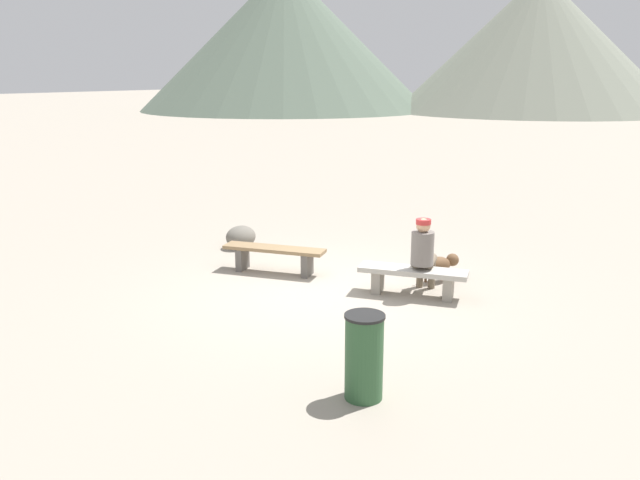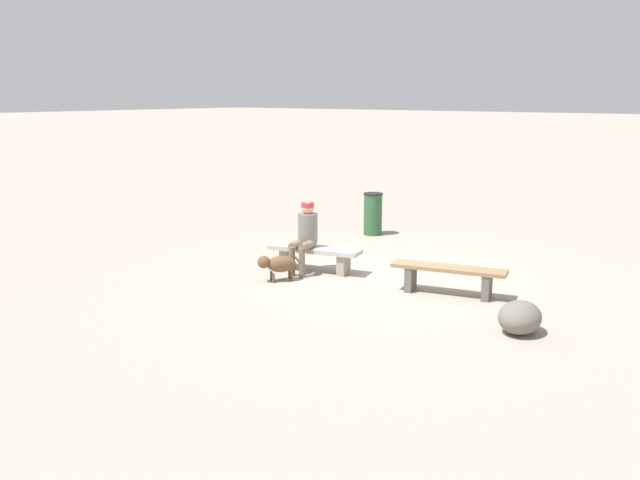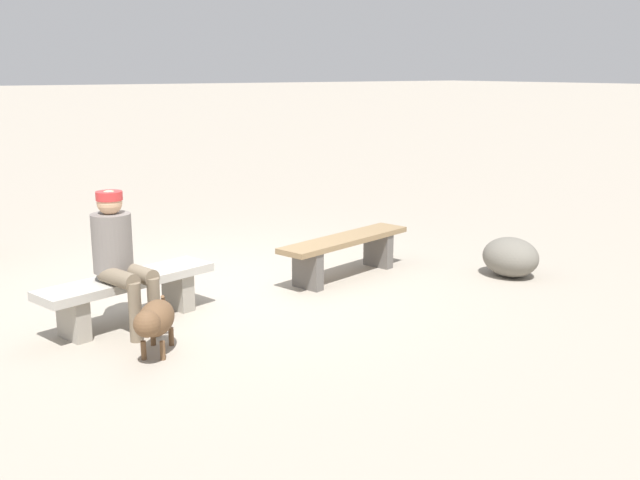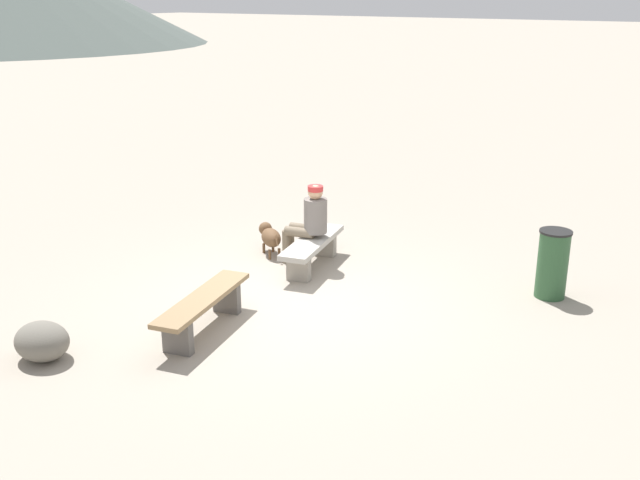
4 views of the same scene
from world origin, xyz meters
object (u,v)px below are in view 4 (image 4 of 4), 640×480
object	(u,v)px
bench_left	(203,307)
boulder	(42,341)
seated_person	(310,219)
bench_right	(312,247)
trash_bin	(553,264)
dog	(270,236)

from	to	relation	value
bench_left	boulder	xyz separation A→B (m)	(-1.55, 1.02, -0.11)
seated_person	boulder	xyz separation A→B (m)	(-4.20, 0.75, -0.50)
bench_right	seated_person	distance (m)	0.43
trash_bin	boulder	distance (m)	6.51
dog	trash_bin	bearing A→B (deg)	-134.12
trash_bin	bench_left	bearing A→B (deg)	137.40
bench_left	seated_person	world-z (taller)	seated_person
trash_bin	bench_right	bearing A→B (deg)	105.17
bench_left	bench_right	distance (m)	2.55
seated_person	dog	bearing A→B (deg)	77.27
bench_right	trash_bin	world-z (taller)	trash_bin
bench_right	seated_person	xyz separation A→B (m)	(0.11, 0.12, 0.40)
bench_left	dog	distance (m)	2.84
bench_right	bench_left	bearing A→B (deg)	169.57
seated_person	boulder	size ratio (longest dim) A/B	1.89
bench_right	boulder	distance (m)	4.18
dog	boulder	size ratio (longest dim) A/B	0.99
bench_right	trash_bin	size ratio (longest dim) A/B	1.83
boulder	dog	bearing A→B (deg)	0.18
bench_left	seated_person	distance (m)	2.69
trash_bin	dog	bearing A→B (deg)	100.77
bench_left	trash_bin	xyz separation A→B (m)	(3.44, -3.16, 0.15)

